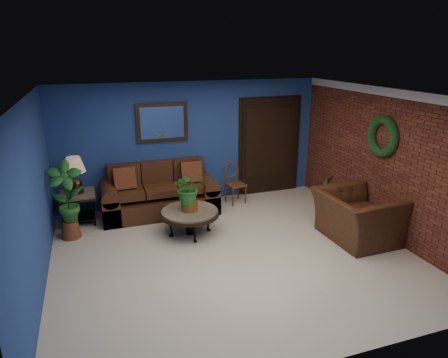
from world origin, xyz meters
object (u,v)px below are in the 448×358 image
object	(u,v)px
end_table	(78,200)
side_chair	(234,180)
sofa	(159,196)
armchair	(356,217)
coffee_table	(190,213)
table_lamp	(75,171)

from	to	relation	value
end_table	side_chair	world-z (taller)	side_chair
sofa	armchair	xyz separation A→B (m)	(2.94, -2.27, 0.09)
sofa	coffee_table	size ratio (longest dim) A/B	2.15
sofa	coffee_table	distance (m)	1.22
sofa	table_lamp	xyz separation A→B (m)	(-1.51, -0.03, 0.68)
sofa	side_chair	xyz separation A→B (m)	(1.59, 0.03, 0.16)
coffee_table	table_lamp	world-z (taller)	table_lamp
end_table	coffee_table	bearing A→B (deg)	-31.92
coffee_table	armchair	distance (m)	2.84
side_chair	coffee_table	bearing A→B (deg)	-146.83
coffee_table	armchair	xyz separation A→B (m)	(2.62, -1.09, 0.03)
sofa	armchair	size ratio (longest dim) A/B	1.75
coffee_table	table_lamp	xyz separation A→B (m)	(-1.83, 1.14, 0.63)
coffee_table	end_table	world-z (taller)	end_table
coffee_table	side_chair	xyz separation A→B (m)	(1.26, 1.20, 0.10)
sofa	side_chair	world-z (taller)	sofa
coffee_table	table_lamp	bearing A→B (deg)	148.08
sofa	end_table	world-z (taller)	sofa
table_lamp	armchair	size ratio (longest dim) A/B	0.52
sofa	table_lamp	bearing A→B (deg)	-178.72
coffee_table	end_table	distance (m)	2.16
sofa	armchair	bearing A→B (deg)	-37.58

